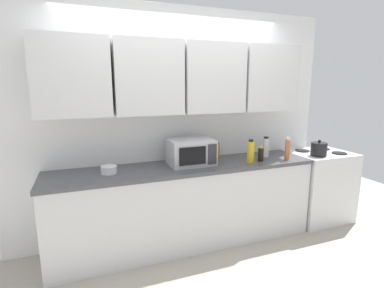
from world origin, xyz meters
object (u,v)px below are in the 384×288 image
Objects in this scene: bottle_white_jar at (266,147)px; bottle_spice_jar at (287,149)px; stove_range at (318,185)px; bowl_ceramic_small at (109,170)px; bottle_soy_dark at (261,154)px; bottle_yellow_mustard at (251,152)px; kettle at (319,149)px; bottle_amber_vinegar at (216,151)px; microwave at (191,152)px.

bottle_white_jar is 0.93× the size of bottle_spice_jar.
bowl_ceramic_small reaches higher than stove_range.
bottle_soy_dark is at bearing -3.68° from bowl_ceramic_small.
kettle is at bearing -1.85° from bottle_yellow_mustard.
bowl_ceramic_small is at bearing -172.15° from bottle_amber_vinegar.
bottle_white_jar reaches higher than kettle.
microwave is at bearing 178.67° from stove_range.
bottle_yellow_mustard is at bearing -45.41° from bottle_amber_vinegar.
bottle_soy_dark is (-0.31, 0.07, -0.05)m from bottle_spice_jar.
microwave is at bearing 170.01° from bottle_soy_dark.
bowl_ceramic_small is (-1.24, -0.17, -0.06)m from bottle_amber_vinegar.
bottle_spice_jar reaches higher than stove_range.
bottle_yellow_mustard is (-1.11, -0.11, 0.57)m from stove_range.
bottle_spice_jar is at bearing -58.42° from bottle_white_jar.
bottle_amber_vinegar is at bearing 168.07° from bottle_white_jar.
kettle is 0.77× the size of bottle_white_jar.
bottle_soy_dark is 0.84× the size of bottle_amber_vinegar.
bottle_white_jar is 1.58× the size of bowl_ceramic_small.
bottle_soy_dark is at bearing 4.01° from bottle_yellow_mustard.
bottle_soy_dark is at bearing -137.89° from bottle_white_jar.
bottle_spice_jar is 1.54× the size of bottle_soy_dark.
bottle_white_jar is 0.26m from bottle_spice_jar.
bottle_spice_jar is 0.81m from bottle_amber_vinegar.
bowl_ceramic_small is at bearing -177.80° from microwave.
bottle_yellow_mustard is (-0.14, -0.01, 0.04)m from bottle_soy_dark.
stove_range is 5.35× the size of bottle_soy_dark.
bottle_amber_vinegar is at bearing 146.86° from bottle_soy_dark.
bowl_ceramic_small is at bearing 179.83° from stove_range.
stove_range is 4.52× the size of bottle_amber_vinegar.
bottle_amber_vinegar is (-0.73, 0.35, -0.03)m from bottle_spice_jar.
microwave is 2.82× the size of bottle_soy_dark.
stove_range is at bearing 14.40° from bottle_spice_jar.
bottle_white_jar is (-0.80, 0.05, 0.57)m from stove_range.
bottle_spice_jar is 1.98m from bowl_ceramic_small.
bowl_ceramic_small is (-0.87, -0.03, -0.10)m from microwave.
bottle_white_jar is 1.22× the size of bottle_amber_vinegar.
microwave is at bearing -159.69° from bottle_amber_vinegar.
bottle_yellow_mustard reaches higher than bottle_soy_dark.
microwave is 1.84× the size of bottle_yellow_mustard.
kettle is at bearing -16.95° from bottle_white_jar.
bottle_amber_vinegar reaches higher than bottle_soy_dark.
bottle_soy_dark is (0.80, -0.14, -0.06)m from microwave.
bottle_spice_jar is at bearing -176.42° from kettle.
kettle reaches higher than bowl_ceramic_small.
bottle_yellow_mustard is (-0.94, 0.03, 0.03)m from kettle.
kettle is 0.80m from bottle_soy_dark.
microwave reaches higher than bottle_yellow_mustard.
kettle is 0.39× the size of microwave.
microwave is at bearing -179.29° from bottle_white_jar.
microwave is 0.67m from bottle_yellow_mustard.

